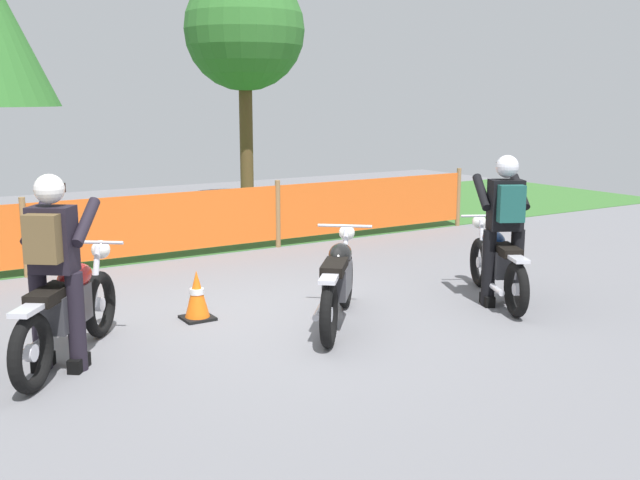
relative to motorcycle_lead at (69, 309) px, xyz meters
The scene contains 10 objects.
ground 2.23m from the motorcycle_lead, ahead, with size 24.00×24.00×0.02m, color slate.
grass_verge 6.56m from the motorcycle_lead, 70.66° to the left, with size 24.00×5.33×0.01m, color #386B2D.
barrier_fence 4.13m from the motorcycle_lead, 58.30° to the left, with size 11.28×0.08×1.05m.
tree_near_right 10.07m from the motorcycle_lead, 54.04° to the left, with size 2.48×2.48×4.91m.
motorcycle_lead is the anchor object (origin of this frame).
motorcycle_trailing 2.63m from the motorcycle_lead, ahead, with size 1.39×1.60×0.95m.
motorcycle_third 4.70m from the motorcycle_lead, ahead, with size 1.01×1.76×0.91m.
rider_lead 0.53m from the motorcycle_lead, 126.86° to the right, with size 0.73×0.78×1.69m.
rider_third 4.66m from the motorcycle_lead, ahead, with size 0.70×0.78×1.69m.
traffic_cone 1.57m from the motorcycle_lead, 21.66° to the left, with size 0.32×0.32×0.53m.
Camera 1 is at (-3.64, -6.77, 2.31)m, focal length 41.88 mm.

